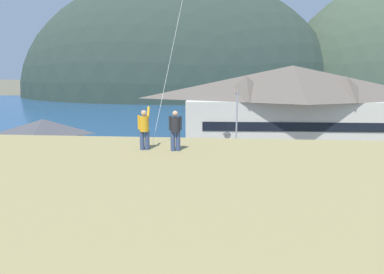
% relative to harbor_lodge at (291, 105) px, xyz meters
% --- Properties ---
extents(ground_plane, '(600.00, 600.00, 0.00)m').
position_rel_harbor_lodge_xyz_m(ground_plane, '(-10.76, -21.41, -5.69)').
color(ground_plane, '#66604C').
extents(parking_lot_pad, '(40.00, 20.00, 0.10)m').
position_rel_harbor_lodge_xyz_m(parking_lot_pad, '(-10.76, -16.41, -5.64)').
color(parking_lot_pad, slate).
rests_on(parking_lot_pad, ground).
extents(bay_water, '(360.00, 84.00, 0.03)m').
position_rel_harbor_lodge_xyz_m(bay_water, '(-10.76, 38.59, -5.67)').
color(bay_water, navy).
rests_on(bay_water, ground).
extents(far_hill_west_ridge, '(122.83, 73.87, 90.10)m').
position_rel_harbor_lodge_xyz_m(far_hill_west_ridge, '(-26.61, 87.07, -5.69)').
color(far_hill_west_ridge, '#2D3D33').
rests_on(far_hill_west_ridge, ground).
extents(harbor_lodge, '(29.06, 11.39, 10.72)m').
position_rel_harbor_lodge_xyz_m(harbor_lodge, '(0.00, 0.00, 0.00)').
color(harbor_lodge, beige).
rests_on(harbor_lodge, ground).
extents(storage_shed_near_lot, '(7.73, 5.54, 5.47)m').
position_rel_harbor_lodge_xyz_m(storage_shed_near_lot, '(-26.57, -13.39, -2.86)').
color(storage_shed_near_lot, beige).
rests_on(storage_shed_near_lot, ground).
extents(storage_shed_waterside, '(4.51, 5.35, 4.33)m').
position_rel_harbor_lodge_xyz_m(storage_shed_waterside, '(-8.38, -1.81, -3.43)').
color(storage_shed_waterside, beige).
rests_on(storage_shed_waterside, ground).
extents(wharf_dock, '(3.20, 13.86, 0.70)m').
position_rel_harbor_lodge_xyz_m(wharf_dock, '(-9.64, 12.79, -5.34)').
color(wharf_dock, '#70604C').
rests_on(wharf_dock, ground).
extents(moored_boat_wharfside, '(3.66, 8.69, 2.16)m').
position_rel_harbor_lodge_xyz_m(moored_boat_wharfside, '(-13.34, 15.20, -4.96)').
color(moored_boat_wharfside, silver).
rests_on(moored_boat_wharfside, ground).
extents(moored_boat_outer_mooring, '(2.55, 6.21, 2.16)m').
position_rel_harbor_lodge_xyz_m(moored_boat_outer_mooring, '(-6.36, 16.19, -4.96)').
color(moored_boat_outer_mooring, silver).
rests_on(moored_boat_outer_mooring, ground).
extents(moored_boat_inner_slip, '(2.38, 6.44, 2.16)m').
position_rel_harbor_lodge_xyz_m(moored_boat_inner_slip, '(-12.97, 16.67, -4.96)').
color(moored_boat_inner_slip, '#23564C').
rests_on(moored_boat_inner_slip, ground).
extents(parked_car_mid_row_center, '(4.25, 2.15, 1.82)m').
position_rel_harbor_lodge_xyz_m(parked_car_mid_row_center, '(-15.43, -20.91, -4.62)').
color(parked_car_mid_row_center, red).
rests_on(parked_car_mid_row_center, parking_lot_pad).
extents(parked_car_corner_spot, '(4.34, 2.34, 1.82)m').
position_rel_harbor_lodge_xyz_m(parked_car_corner_spot, '(-3.32, -15.99, -4.62)').
color(parked_car_corner_spot, black).
rests_on(parked_car_corner_spot, parking_lot_pad).
extents(parked_car_front_row_end, '(4.24, 2.13, 1.82)m').
position_rel_harbor_lodge_xyz_m(parked_car_front_row_end, '(-11.82, -16.06, -4.62)').
color(parked_car_front_row_end, navy).
rests_on(parked_car_front_row_end, parking_lot_pad).
extents(parked_car_front_row_red, '(4.29, 2.23, 1.82)m').
position_rel_harbor_lodge_xyz_m(parked_car_front_row_red, '(-8.98, -20.80, -4.62)').
color(parked_car_front_row_red, black).
rests_on(parked_car_front_row_red, parking_lot_pad).
extents(parked_car_back_row_left, '(4.22, 2.09, 1.82)m').
position_rel_harbor_lodge_xyz_m(parked_car_back_row_left, '(-18.82, -15.49, -4.62)').
color(parked_car_back_row_left, '#236633').
rests_on(parked_car_back_row_left, parking_lot_pad).
extents(parked_car_front_row_silver, '(4.26, 2.17, 1.82)m').
position_rel_harbor_lodge_xyz_m(parked_car_front_row_silver, '(4.99, -15.09, -4.62)').
color(parked_car_front_row_silver, silver).
rests_on(parked_car_front_row_silver, parking_lot_pad).
extents(parking_light_pole, '(0.24, 0.78, 7.84)m').
position_rel_harbor_lodge_xyz_m(parking_light_pole, '(-7.64, -10.86, -1.12)').
color(parking_light_pole, '#ADADB2').
rests_on(parking_light_pole, parking_lot_pad).
extents(person_kite_flyer, '(0.52, 0.69, 1.86)m').
position_rel_harbor_lodge_xyz_m(person_kite_flyer, '(-12.72, -29.81, 2.04)').
color(person_kite_flyer, '#384770').
rests_on(person_kite_flyer, grassy_hill_foreground).
extents(person_companion, '(0.54, 0.40, 1.74)m').
position_rel_harbor_lodge_xyz_m(person_companion, '(-11.35, -29.92, 2.03)').
color(person_companion, '#384770').
rests_on(person_companion, grassy_hill_foreground).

